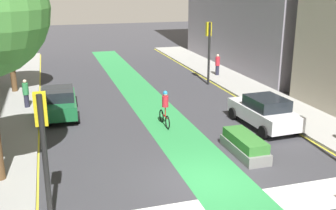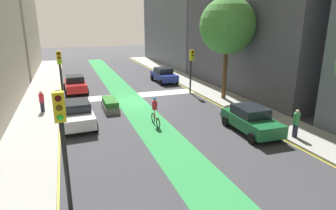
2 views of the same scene
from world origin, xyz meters
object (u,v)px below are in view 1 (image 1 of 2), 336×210
Objects in this scene: cyclist_in_lane at (165,108)px; traffic_signal_far_right at (209,41)px; pedestrian_sidewalk_right_b at (217,65)px; pedestrian_sidewalk_left_a at (26,93)px; median_planter at (245,145)px; car_white_right_far at (264,112)px; traffic_signal_near_left at (43,134)px; street_tree_far at (7,20)px; car_green_left_far at (59,102)px.

traffic_signal_far_right is at bearing 54.36° from cyclist_in_lane.
traffic_signal_far_right reaches higher than pedestrian_sidewalk_right_b.
pedestrian_sidewalk_left_a reaches higher than median_planter.
cyclist_in_lane is (-4.71, 1.53, 0.17)m from car_white_right_far.
traffic_signal_far_right reaches higher than median_planter.
car_white_right_far is 4.95m from cyclist_in_lane.
traffic_signal_far_right reaches higher than traffic_signal_near_left.
cyclist_in_lane is 8.34m from pedestrian_sidewalk_left_a.
traffic_signal_near_left is 1.46× the size of median_planter.
traffic_signal_near_left is 2.51× the size of pedestrian_sidewalk_left_a.
street_tree_far reaches higher than pedestrian_sidewalk_left_a.
traffic_signal_near_left is 0.93× the size of traffic_signal_far_right.
car_white_right_far is at bearing 48.17° from median_planter.
median_planter is at bearing -109.03° from pedestrian_sidewalk_right_b.
traffic_signal_near_left is at bearing -127.10° from traffic_signal_far_right.
street_tree_far is (-1.96, 15.97, 1.85)m from traffic_signal_near_left.
traffic_signal_near_left is 9.29m from cyclist_in_lane.
car_green_left_far is 5.94m from cyclist_in_lane.
median_planter is (9.87, -13.16, -4.29)m from street_tree_far.
pedestrian_sidewalk_left_a is 0.58× the size of median_planter.
car_white_right_far is (9.74, -4.69, 0.00)m from car_green_left_far.
traffic_signal_near_left is 0.95× the size of car_green_left_far.
car_green_left_far is at bearing 86.39° from traffic_signal_near_left.
median_planter is at bearing -53.13° from street_tree_far.
traffic_signal_near_left reaches higher than car_white_right_far.
pedestrian_sidewalk_left_a reaches higher than car_white_right_far.
median_planter is at bearing -45.78° from car_green_left_far.
traffic_signal_near_left reaches higher than pedestrian_sidewalk_left_a.
cyclist_in_lane reaches higher than median_planter.
pedestrian_sidewalk_left_a is 12.87m from median_planter.
traffic_signal_near_left is 18.36m from traffic_signal_far_right.
car_green_left_far is at bearing 134.22° from median_planter.
traffic_signal_far_right is 12.52m from median_planter.
car_green_left_far is 2.46m from pedestrian_sidewalk_left_a.
street_tree_far reaches higher than traffic_signal_far_right.
pedestrian_sidewalk_left_a reaches higher than car_green_left_far.
car_white_right_far is at bearing -18.06° from cyclist_in_lane.
pedestrian_sidewalk_left_a is (-1.07, 12.03, -1.87)m from traffic_signal_near_left.
street_tree_far reaches higher than pedestrian_sidewalk_right_b.
traffic_signal_far_right is at bearing 85.66° from car_white_right_far.
street_tree_far is at bearing -177.72° from pedestrian_sidewalk_right_b.
cyclist_in_lane is at bearing -126.44° from pedestrian_sidewalk_right_b.
pedestrian_sidewalk_right_b is 0.58× the size of median_planter.
car_green_left_far is 2.65× the size of pedestrian_sidewalk_left_a.
median_planter is at bearing 19.59° from traffic_signal_near_left.
cyclist_in_lane reaches higher than pedestrian_sidewalk_right_b.
car_white_right_far is 3.74m from median_planter.
traffic_signal_near_left is 10.49m from car_green_left_far.
car_white_right_far is 2.31× the size of cyclist_in_lane.
median_planter is (7.91, 2.81, -2.43)m from traffic_signal_near_left.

